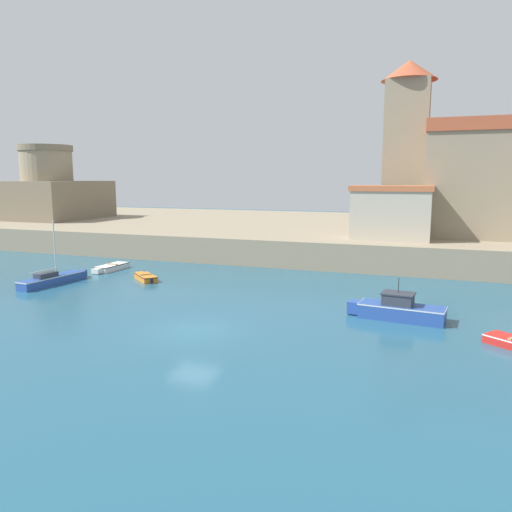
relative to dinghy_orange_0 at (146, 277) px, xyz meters
name	(u,v)px	position (x,y,z in m)	size (l,w,h in m)	color
ground_plane	(194,331)	(9.91, -10.83, -0.25)	(200.00, 200.00, 0.00)	#235670
quay_seawall	(336,233)	(9.91, 28.63, 1.01)	(120.00, 40.00, 2.53)	gray
dinghy_orange_0	(146,277)	(0.00, 0.00, 0.00)	(3.07, 2.80, 0.53)	orange
motorboat_blue_1	(398,309)	(20.12, -4.64, 0.33)	(5.70, 2.22, 2.48)	#284C9E
sailboat_blue_2	(53,279)	(-5.91, -3.84, 0.17)	(1.71, 6.33, 4.95)	#284C9E
dinghy_white_4	(111,267)	(-5.36, 2.77, 0.02)	(1.43, 4.12, 0.57)	white
church	(469,173)	(24.76, 22.83, 8.40)	(15.57, 16.78, 17.42)	gray
fortress	(48,193)	(-30.09, 22.53, 5.78)	(13.24, 13.24, 10.17)	#796C57
harbor_shed_near_wharf	(391,212)	(17.91, 13.62, 4.78)	(7.37, 4.36, 4.97)	#BCB29E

